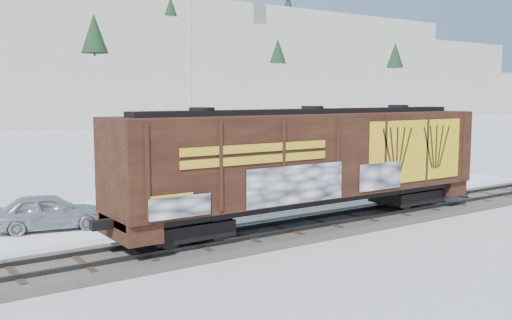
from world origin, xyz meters
TOP-DOWN VIEW (x-y plane):
  - ground at (0.00, 0.00)m, footprint 500.00×500.00m
  - rail_track at (0.00, 0.00)m, footprint 50.00×3.40m
  - parking_strip at (0.00, 7.50)m, footprint 40.00×8.00m
  - hopper_railcar at (-0.51, -0.01)m, footprint 16.88×3.06m
  - flagpole at (1.04, 12.90)m, footprint 2.30×0.90m
  - car_silver at (-9.34, 6.13)m, footprint 4.73×2.74m
  - car_white at (4.53, 5.97)m, footprint 4.25×2.46m
  - car_dark at (8.65, 7.43)m, footprint 4.81×3.00m

SIDE VIEW (x-z plane):
  - ground at x=0.00m, z-range 0.00..0.00m
  - parking_strip at x=0.00m, z-range 0.00..0.03m
  - rail_track at x=0.00m, z-range -0.07..0.36m
  - car_dark at x=8.65m, z-range 0.03..1.33m
  - car_white at x=4.53m, z-range 0.03..1.35m
  - car_silver at x=-9.34m, z-range 0.03..1.54m
  - hopper_railcar at x=-0.51m, z-range 0.68..5.22m
  - flagpole at x=1.04m, z-range -1.57..11.08m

